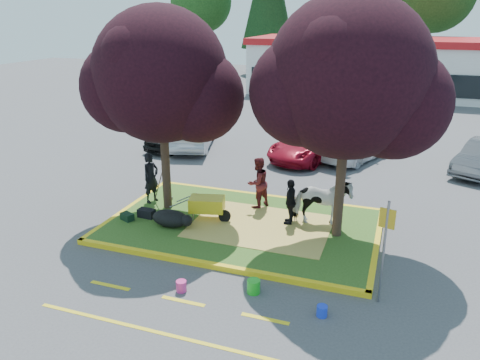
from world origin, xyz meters
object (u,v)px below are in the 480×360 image
(car_black, at_px, (177,135))
(calf, at_px, (170,218))
(handler, at_px, (151,178))
(bucket_pink, at_px, (181,286))
(car_silver, at_px, (194,132))
(bucket_blue, at_px, (322,311))
(bucket_green, at_px, (254,286))
(cow, at_px, (322,202))
(wheelbarrow, at_px, (207,204))
(sign_post, at_px, (385,242))

(car_black, bearing_deg, calf, -50.73)
(handler, relative_size, bucket_pink, 6.30)
(calf, distance_m, car_silver, 9.53)
(bucket_blue, bearing_deg, bucket_green, 167.79)
(bucket_green, bearing_deg, cow, 77.72)
(wheelbarrow, bearing_deg, calf, -149.95)
(sign_post, relative_size, bucket_blue, 9.82)
(cow, bearing_deg, sign_post, -162.35)
(cow, xyz_separation_m, bucket_blue, (0.84, -4.41, -0.78))
(sign_post, relative_size, bucket_pink, 9.27)
(calf, height_order, car_silver, car_silver)
(cow, bearing_deg, wheelbarrow, 90.70)
(calf, bearing_deg, bucket_blue, -28.56)
(cow, height_order, wheelbarrow, cow)
(car_silver, bearing_deg, sign_post, 116.28)
(bucket_pink, bearing_deg, handler, 126.41)
(cow, xyz_separation_m, sign_post, (1.98, -3.43, 0.66))
(bucket_pink, distance_m, car_black, 12.80)
(bucket_pink, bearing_deg, calf, 121.58)
(bucket_blue, xyz_separation_m, car_black, (-9.19, 11.25, 0.51))
(bucket_green, xyz_separation_m, car_black, (-7.48, 10.88, 0.47))
(car_silver, bearing_deg, handler, 87.85)
(cow, xyz_separation_m, handler, (-5.87, -0.06, 0.11))
(calf, distance_m, bucket_pink, 3.43)
(handler, bearing_deg, car_silver, 31.56)
(cow, distance_m, bucket_pink, 5.28)
(bucket_blue, bearing_deg, calf, 151.88)
(handler, xyz_separation_m, wheelbarrow, (2.40, -0.74, -0.36))
(bucket_green, bearing_deg, wheelbarrow, 128.56)
(sign_post, bearing_deg, car_silver, 147.30)
(handler, distance_m, sign_post, 8.56)
(bucket_blue, relative_size, car_silver, 0.05)
(bucket_green, xyz_separation_m, car_silver, (-6.74, 11.33, 0.60))
(wheelbarrow, distance_m, bucket_green, 4.17)
(car_black, bearing_deg, handler, -56.22)
(wheelbarrow, height_order, bucket_pink, wheelbarrow)
(calf, distance_m, sign_post, 6.67)
(sign_post, height_order, bucket_pink, sign_post)
(wheelbarrow, distance_m, bucket_blue, 5.64)
(calf, relative_size, car_black, 0.32)
(calf, relative_size, bucket_pink, 4.35)
(cow, relative_size, bucket_green, 5.24)
(cow, xyz_separation_m, bucket_pink, (-2.55, -4.56, -0.77))
(handler, distance_m, wheelbarrow, 2.54)
(cow, bearing_deg, handler, 78.31)
(wheelbarrow, bearing_deg, bucket_green, -65.24)
(car_black, bearing_deg, bucket_blue, -36.80)
(cow, distance_m, wheelbarrow, 3.56)
(wheelbarrow, xyz_separation_m, car_black, (-4.89, 7.64, -0.02))
(calf, height_order, bucket_pink, calf)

